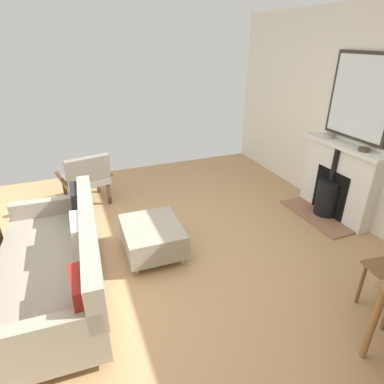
{
  "coord_description": "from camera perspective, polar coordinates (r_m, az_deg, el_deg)",
  "views": [
    {
      "loc": [
        0.7,
        2.73,
        2.27
      ],
      "look_at": [
        -0.38,
        -0.01,
        0.83
      ],
      "focal_mm": 30.01,
      "sensor_mm": 36.0,
      "label": 1
    }
  ],
  "objects": [
    {
      "name": "mantel_bowl_far",
      "position": [
        4.39,
        28.27,
        6.7
      ],
      "size": [
        0.14,
        0.14,
        0.04
      ],
      "color": "#47382D",
      "rests_on": "fireplace"
    },
    {
      "name": "armchair_accent",
      "position": [
        4.85,
        -18.32,
        2.61
      ],
      "size": [
        0.78,
        0.71,
        0.8
      ],
      "color": "#4C3321",
      "rests_on": "ground"
    },
    {
      "name": "ottoman",
      "position": [
        3.7,
        -7.01,
        -7.74
      ],
      "size": [
        0.65,
        0.77,
        0.37
      ],
      "color": "#B2B2B7",
      "rests_on": "ground"
    },
    {
      "name": "mantel_bowl_near",
      "position": [
        4.78,
        23.05,
        9.21
      ],
      "size": [
        0.13,
        0.13,
        0.06
      ],
      "color": "#9E9384",
      "rests_on": "fireplace"
    },
    {
      "name": "wall_left",
      "position": [
        4.5,
        29.95,
        10.47
      ],
      "size": [
        0.12,
        5.96,
        2.64
      ],
      "primitive_type": "cube",
      "color": "silver",
      "rests_on": "ground"
    },
    {
      "name": "ground_plane",
      "position": [
        3.62,
        -5.72,
        -13.06
      ],
      "size": [
        5.5,
        5.96,
        0.01
      ],
      "primitive_type": "cube",
      "color": "tan"
    },
    {
      "name": "fireplace",
      "position": [
        4.76,
        24.1,
        1.19
      ],
      "size": [
        0.58,
        1.22,
        1.02
      ],
      "color": "#93664C",
      "rests_on": "ground"
    },
    {
      "name": "sofa",
      "position": [
        3.33,
        -22.68,
        -11.81
      ],
      "size": [
        1.01,
        2.03,
        0.8
      ],
      "color": "#B2B2B7",
      "rests_on": "ground"
    },
    {
      "name": "mirror_over_mantel",
      "position": [
        4.53,
        27.79,
        14.66
      ],
      "size": [
        0.04,
        0.93,
        1.03
      ],
      "color": "#2D2823"
    }
  ]
}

